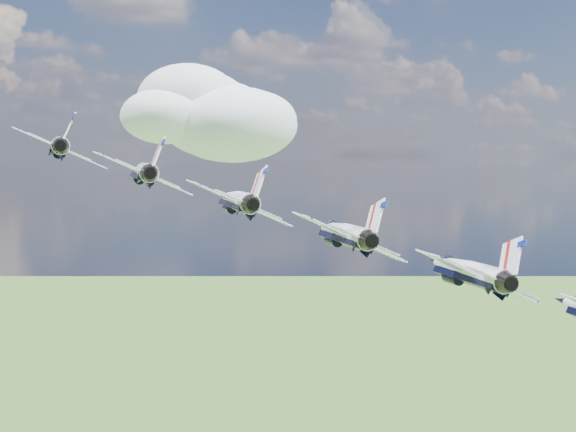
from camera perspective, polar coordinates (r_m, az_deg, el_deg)
name	(u,v)px	position (r m, az deg, el deg)	size (l,w,h in m)	color
cloud_far	(204,110)	(287.72, -6.03, 7.48)	(62.97, 49.48, 24.74)	white
jet_0	(61,146)	(88.06, -15.82, 4.78)	(9.66, 14.31, 4.27)	silver
jet_1	(144,172)	(80.90, -10.24, 3.12)	(9.66, 14.31, 4.27)	white
jet_2	(237,200)	(74.72, -3.67, 1.13)	(9.66, 14.31, 4.27)	white
jet_3	(343,233)	(69.79, 3.93, -1.21)	(9.66, 14.31, 4.27)	white
jet_4	(466,271)	(66.40, 12.52, -3.81)	(9.66, 14.31, 4.27)	white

